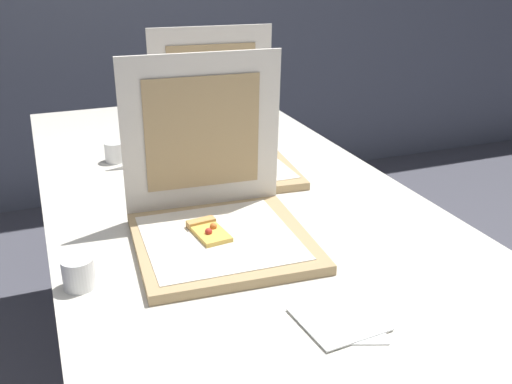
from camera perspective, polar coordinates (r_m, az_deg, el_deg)
name	(u,v)px	position (r m, az deg, el deg)	size (l,w,h in m)	color
table	(228,209)	(1.57, -2.73, -1.68)	(0.94, 2.06, 0.75)	silver
pizza_box_front	(217,216)	(1.29, -3.80, -2.33)	(0.40, 0.40, 0.39)	tan
pizza_box_middle	(223,150)	(1.71, -3.26, 4.10)	(0.41, 0.41, 0.40)	tan
cup_white_far	(115,152)	(1.83, -13.65, 3.83)	(0.06, 0.06, 0.06)	white
cup_white_near_left	(78,273)	(1.17, -17.00, -7.62)	(0.06, 0.06, 0.06)	white
napkin_pile	(343,321)	(1.05, 8.51, -12.37)	(0.16, 0.16, 0.01)	white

